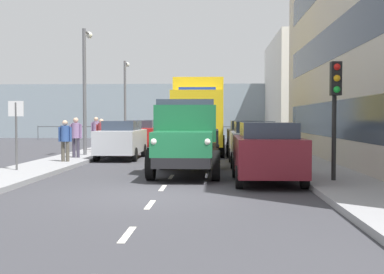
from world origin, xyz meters
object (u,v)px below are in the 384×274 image
Objects in this scene: car_maroon_kerbside_near at (267,152)px; pedestrian_couple_b at (96,131)px; truck_vintage_green at (186,139)px; pedestrian_couple_a at (65,137)px; street_sign at (16,123)px; traffic_light_near at (335,95)px; pedestrian_strolling at (101,133)px; lamp_post_promenade at (85,79)px; car_white_kerbside_1 at (253,143)px; car_silver_oppositeside_0 at (122,139)px; car_black_oppositeside_2 at (156,132)px; car_grey_kerbside_2 at (245,138)px; car_red_oppositeside_1 at (142,135)px; lorry_cargo_yellow at (199,114)px; lamp_post_far at (126,93)px; pedestrian_with_bag at (76,134)px.

pedestrian_couple_b is (7.81, -11.96, 0.29)m from car_maroon_kerbside_near.
truck_vintage_green is 3.50× the size of pedestrian_couple_a.
car_maroon_kerbside_near is 1.73× the size of street_sign.
car_maroon_kerbside_near is at bearing -18.26° from traffic_light_near.
pedestrian_strolling is 0.29× the size of lamp_post_promenade.
traffic_light_near is at bearing 148.77° from pedestrian_couple_a.
lamp_post_promenade is (7.49, -3.43, 2.76)m from car_white_kerbside_1.
car_silver_oppositeside_0 is 0.73× the size of lamp_post_promenade.
car_black_oppositeside_2 is at bearing -103.27° from pedestrian_couple_b.
lamp_post_promenade reaches higher than pedestrian_couple_a.
car_grey_kerbside_2 is 6.92m from car_red_oppositeside_1.
pedestrian_couple_a is at bearing -101.23° from street_sign.
lamp_post_promenade reaches higher than pedestrian_couple_b.
pedestrian_strolling reaches higher than car_black_oppositeside_2.
pedestrian_couple_a is 3.30m from street_sign.
lorry_cargo_yellow is 5.44m from car_silver_oppositeside_0.
car_silver_oppositeside_0 is 2.63× the size of pedestrian_couple_a.
pedestrian_couple_b is at bearing -56.84° from car_maroon_kerbside_near.
pedestrian_strolling is 9.71m from lamp_post_far.
pedestrian_couple_b reaches higher than car_silver_oppositeside_0.
street_sign is at bearing 83.92° from pedestrian_strolling.
pedestrian_couple_b is at bearing -69.37° from pedestrian_strolling.
pedestrian_strolling is (4.74, 2.16, -0.95)m from lorry_cargo_yellow.
car_grey_kerbside_2 is at bearing -144.12° from pedestrian_couple_a.
car_white_kerbside_1 is at bearing 155.42° from lamp_post_promenade.
lorry_cargo_yellow is 7.40m from car_white_kerbside_1.
pedestrian_couple_b is 0.55× the size of traffic_light_near.
car_maroon_kerbside_near is 0.99× the size of car_white_kerbside_1.
truck_vintage_green is 0.97× the size of lamp_post_promenade.
truck_vintage_green reaches higher than pedestrian_couple_a.
traffic_light_near is at bearing 161.74° from car_maroon_kerbside_near.
truck_vintage_green is 1.01× the size of lamp_post_far.
pedestrian_with_bag is 3.12m from pedestrian_strolling.
pedestrian_couple_a reaches higher than car_maroon_kerbside_near.
pedestrian_strolling reaches higher than car_red_oppositeside_1.
lamp_post_far is (9.35, -19.97, 1.05)m from traffic_light_near.
lorry_cargo_yellow reaches higher than car_white_kerbside_1.
car_grey_kerbside_2 is 11.06m from traffic_light_near.
car_black_oppositeside_2 is at bearing -96.71° from street_sign.
car_black_oppositeside_2 is 12.73m from lamp_post_promenade.
street_sign reaches higher than pedestrian_strolling.
car_grey_kerbside_2 is at bearing 117.98° from car_black_oppositeside_2.
street_sign is at bearing 23.65° from car_white_kerbside_1.
pedestrian_couple_a is (7.32, 5.30, 0.20)m from car_grey_kerbside_2.
car_black_oppositeside_2 is (5.69, -10.72, 0.00)m from car_grey_kerbside_2.
lamp_post_promenade is at bearing 72.88° from pedestrian_strolling.
car_maroon_kerbside_near is at bearing 90.00° from car_grey_kerbside_2.
pedestrian_couple_b is at bearing 76.73° from car_black_oppositeside_2.
car_silver_oppositeside_0 is at bearing -117.56° from pedestrian_couple_a.
pedestrian_with_bag is 0.76× the size of street_sign.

